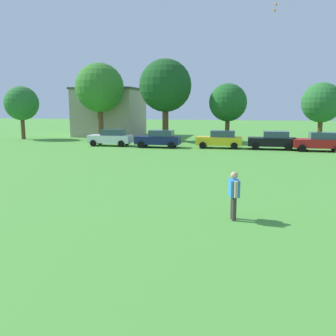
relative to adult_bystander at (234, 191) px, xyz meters
name	(u,v)px	position (x,y,z in m)	size (l,w,h in m)	color
ground_plane	(173,155)	(-5.57, 17.07, -1.02)	(160.00, 160.00, 0.00)	#4C9338
adult_bystander	(234,191)	(0.00, 0.00, 0.00)	(0.44, 0.80, 1.72)	#3F3833
parked_car_white_0	(111,137)	(-13.08, 22.96, -0.17)	(4.30, 2.02, 1.68)	white
parked_car_navy_1	(159,139)	(-8.01, 22.48, -0.17)	(4.30, 2.02, 1.68)	#141E4C
parked_car_yellow_2	(220,139)	(-2.16, 23.11, -0.17)	(4.30, 2.02, 1.68)	yellow
parked_car_black_3	(273,140)	(2.67, 23.03, -0.17)	(4.30, 2.02, 1.68)	black
parked_car_red_4	(320,142)	(6.66, 22.42, -0.17)	(4.30, 2.02, 1.68)	red
tree_far_left	(21,103)	(-26.28, 28.24, 3.25)	(4.06, 4.06, 6.33)	brown
tree_left	(100,88)	(-17.08, 30.20, 5.08)	(5.80, 5.80, 9.04)	brown
tree_center	(165,86)	(-8.87, 29.43, 5.20)	(5.91, 5.91, 9.21)	brown
tree_right	(228,103)	(-1.84, 29.15, 3.31)	(4.12, 4.12, 6.42)	brown
tree_far_right	(322,103)	(7.72, 28.70, 3.28)	(4.09, 4.09, 6.37)	brown
house_left	(110,112)	(-18.00, 35.99, 2.15)	(8.35, 8.22, 6.32)	tan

